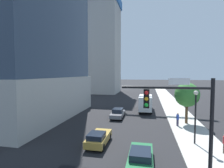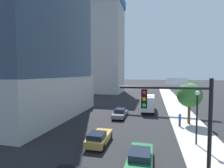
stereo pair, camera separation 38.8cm
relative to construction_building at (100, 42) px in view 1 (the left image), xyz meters
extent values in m
cube|color=#B2AFA8|center=(22.74, -37.48, -18.63)|extent=(4.35, 120.00, 0.15)
cube|color=#B2AFA8|center=(-4.23, -38.19, -15.46)|extent=(19.59, 21.70, 6.49)
cube|color=#B2AFA8|center=(-0.03, 0.03, -1.45)|extent=(13.60, 12.85, 34.52)
cube|color=#2D6BB7|center=(-0.03, 0.03, 14.31)|extent=(14.42, 13.62, 3.00)
cube|color=red|center=(4.05, -3.83, 3.38)|extent=(0.90, 0.90, 44.18)
cylinder|color=black|center=(20.97, -53.24, -15.21)|extent=(0.20, 0.20, 6.69)
cylinder|color=black|center=(18.57, -53.24, -12.40)|extent=(4.79, 0.14, 0.14)
cube|color=black|center=(17.57, -53.24, -13.03)|extent=(0.32, 0.36, 1.05)
sphere|color=red|center=(17.57, -53.43, -12.69)|extent=(0.22, 0.22, 0.22)
sphere|color=orange|center=(17.57, -53.43, -13.03)|extent=(0.22, 0.22, 0.22)
sphere|color=green|center=(17.57, -53.43, -13.37)|extent=(0.22, 0.22, 0.22)
cube|color=white|center=(19.29, -53.24, -12.05)|extent=(1.10, 0.04, 0.36)
cylinder|color=black|center=(22.21, -44.83, -16.12)|extent=(0.16, 0.16, 4.87)
sphere|color=silver|center=(22.21, -44.83, -13.50)|extent=(0.44, 0.44, 0.44)
cylinder|color=brown|center=(22.88, -37.36, -17.19)|extent=(0.36, 0.36, 2.74)
sphere|color=#387F33|center=(22.88, -37.36, -14.57)|extent=(3.33, 3.33, 3.33)
cube|color=#AD8938|center=(12.88, -46.65, -18.07)|extent=(1.75, 4.21, 0.67)
cube|color=#19212D|center=(12.88, -47.51, -17.51)|extent=(1.47, 1.82, 0.46)
cylinder|color=black|center=(12.11, -45.22, -18.36)|extent=(0.22, 0.69, 0.69)
cylinder|color=black|center=(13.65, -45.22, -18.36)|extent=(0.22, 0.69, 0.69)
cylinder|color=black|center=(12.11, -48.09, -18.36)|extent=(0.22, 0.69, 0.69)
cylinder|color=black|center=(13.65, -48.09, -18.36)|extent=(0.22, 0.69, 0.69)
cube|color=slate|center=(12.88, -35.72, -18.12)|extent=(1.81, 4.62, 0.59)
cube|color=#19212D|center=(12.88, -35.63, -17.54)|extent=(1.52, 2.09, 0.58)
cylinder|color=black|center=(12.08, -34.15, -18.36)|extent=(0.22, 0.69, 0.69)
cylinder|color=black|center=(13.68, -34.15, -18.36)|extent=(0.22, 0.69, 0.69)
cylinder|color=black|center=(12.08, -37.29, -18.36)|extent=(0.22, 0.69, 0.69)
cylinder|color=black|center=(13.68, -37.29, -18.36)|extent=(0.22, 0.69, 0.69)
cube|color=#1E6638|center=(17.14, -49.80, -18.17)|extent=(1.84, 4.75, 0.58)
cube|color=#19212D|center=(17.14, -50.26, -17.63)|extent=(1.55, 2.03, 0.50)
cylinder|color=black|center=(16.33, -48.19, -18.40)|extent=(0.22, 0.61, 0.61)
cylinder|color=black|center=(17.95, -48.19, -18.40)|extent=(0.22, 0.61, 0.61)
cube|color=silver|center=(17.14, -26.99, -17.06)|extent=(2.24, 2.11, 2.19)
cube|color=white|center=(17.14, -30.84, -16.92)|extent=(2.24, 5.28, 2.47)
cylinder|color=black|center=(16.15, -26.99, -18.26)|extent=(0.30, 0.90, 0.90)
cylinder|color=black|center=(18.12, -26.99, -18.26)|extent=(0.30, 0.90, 0.90)
cylinder|color=black|center=(16.15, -32.16, -18.26)|extent=(0.30, 0.90, 0.90)
cylinder|color=black|center=(18.12, -32.16, -18.26)|extent=(0.30, 0.90, 0.90)
cylinder|color=#38334C|center=(21.48, -38.96, -18.13)|extent=(0.28, 0.28, 0.85)
cylinder|color=#2D4CB2|center=(21.48, -38.96, -17.38)|extent=(0.34, 0.34, 0.66)
sphere|color=tan|center=(21.48, -38.96, -16.94)|extent=(0.23, 0.23, 0.23)
camera|label=1|loc=(17.68, -63.35, -11.62)|focal=28.47mm
camera|label=2|loc=(18.06, -63.26, -11.62)|focal=28.47mm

